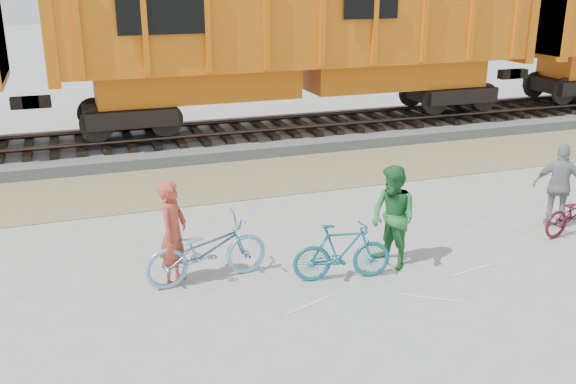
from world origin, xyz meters
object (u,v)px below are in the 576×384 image
Objects in this scene: hopper_car_center at (302,36)px; bicycle_maroon at (576,212)px; bicycle_teal at (342,252)px; person_woman at (560,186)px; bicycle_blue at (207,250)px; person_man at (393,217)px; person_solo at (173,233)px.

hopper_car_center is 8.65× the size of bicycle_maroon.
person_woman reaches higher than bicycle_teal.
person_man is at bearing -105.08° from bicycle_blue.
bicycle_maroon is at bearing -76.82° from bicycle_teal.
bicycle_blue is at bearing 81.14° from bicycle_teal.
bicycle_teal is at bearing -106.47° from hopper_car_center.
person_woman is at bearing -95.77° from bicycle_blue.
person_man is at bearing -69.23° from bicycle_teal.
bicycle_teal is (2.06, -0.68, -0.05)m from bicycle_blue.
bicycle_maroon is at bearing -61.21° from person_solo.
person_man is at bearing 82.71° from bicycle_maroon.
hopper_car_center reaches higher than person_man.
person_solo reaches higher than bicycle_blue.
bicycle_teal is 0.94× the size of person_solo.
bicycle_teal is at bearing 84.65° from bicycle_maroon.
hopper_car_center is 8.41× the size of person_woman.
bicycle_maroon is 0.58m from person_woman.
person_man reaches higher than person_solo.
person_woman is at bearing 4.96° from bicycle_maroon.
person_solo is (-5.27, -8.38, -2.15)m from hopper_car_center.
bicycle_blue is 1.25× the size of bicycle_teal.
hopper_car_center reaches higher than person_woman.
bicycle_blue is 1.15× the size of person_man.
bicycle_blue is at bearing 37.61° from person_woman.
person_man reaches higher than bicycle_blue.
person_solo reaches higher than bicycle_teal.
person_woman reaches higher than bicycle_blue.
bicycle_teal is 0.92× the size of person_man.
bicycle_maroon is at bearing 141.29° from person_woman.
bicycle_teal is 0.99× the size of bicycle_maroon.
person_solo is (-7.54, 0.46, 0.43)m from bicycle_maroon.
bicycle_blue is 2.17m from bicycle_teal.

